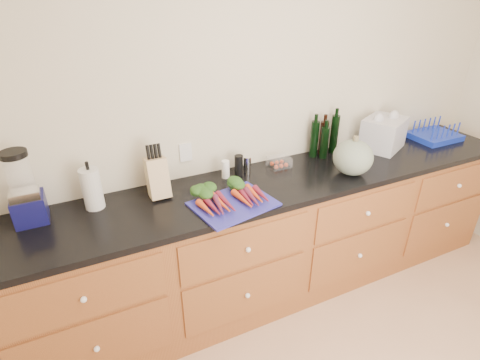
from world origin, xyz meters
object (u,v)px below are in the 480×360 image
carrots (230,196)px  blender_appliance (25,192)px  squash (353,157)px  dish_rack (434,134)px  tomato_box (279,162)px  knife_block (157,177)px  paper_towel (92,189)px  cutting_board (233,204)px

carrots → blender_appliance: size_ratio=1.01×
squash → dish_rack: 1.07m
carrots → tomato_box: 0.58m
squash → dish_rack: (1.05, 0.21, -0.08)m
blender_appliance → knife_block: size_ratio=1.71×
paper_towel → dish_rack: paper_towel is taller
blender_appliance → tomato_box: 1.57m
carrots → squash: squash is taller
cutting_board → blender_appliance: blender_appliance is taller
blender_appliance → cutting_board: bearing=-16.8°
squash → paper_towel: 1.65m
squash → tomato_box: (-0.39, 0.30, -0.08)m
cutting_board → carrots: 0.06m
cutting_board → blender_appliance: (-1.06, 0.32, 0.17)m
paper_towel → knife_block: size_ratio=1.01×
tomato_box → cutting_board: bearing=-146.7°
squash → blender_appliance: size_ratio=0.64×
squash → dish_rack: squash is taller
squash → paper_towel: bearing=169.8°
squash → dish_rack: bearing=11.3°
carrots → squash: (0.89, -0.02, 0.08)m
carrots → paper_towel: paper_towel is taller
squash → dish_rack: size_ratio=0.72×
paper_towel → tomato_box: paper_towel is taller
carrots → dish_rack: 1.95m
cutting_board → tomato_box: bearing=33.3°
blender_appliance → dish_rack: size_ratio=1.11×
cutting_board → dish_rack: (1.94, 0.24, 0.03)m
cutting_board → knife_block: (-0.36, 0.30, 0.11)m
squash → knife_block: knife_block is taller
blender_appliance → dish_rack: bearing=-1.5°
paper_towel → tomato_box: (1.23, 0.01, -0.09)m
cutting_board → tomato_box: size_ratio=3.06×
squash → tomato_box: 0.50m
carrots → paper_towel: (-0.73, 0.27, 0.08)m
squash → blender_appliance: bearing=171.6°
paper_towel → dish_rack: size_ratio=0.66×
carrots → squash: size_ratio=1.58×
blender_appliance → paper_towel: 0.33m
cutting_board → knife_block: 0.48m
paper_towel → knife_block: bearing=-3.1°
paper_towel → knife_block: 0.37m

